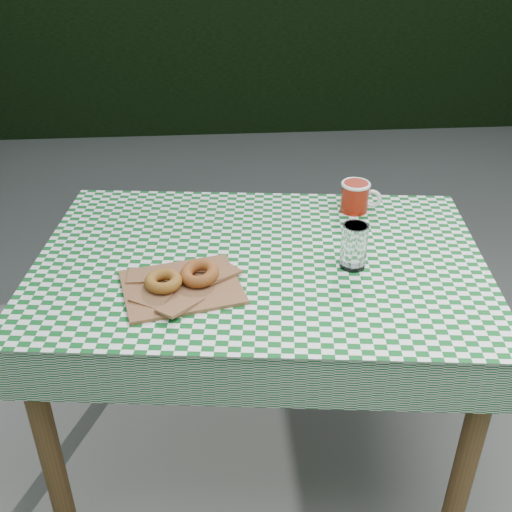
{
  "coord_description": "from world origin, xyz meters",
  "views": [
    {
      "loc": [
        -0.32,
        -1.64,
        1.66
      ],
      "look_at": [
        -0.21,
        -0.22,
        0.79
      ],
      "focal_mm": 43.27,
      "sensor_mm": 36.0,
      "label": 1
    }
  ],
  "objects_px": {
    "table": "(260,363)",
    "paper_bag": "(182,286)",
    "coffee_mug": "(355,197)",
    "drinking_glass": "(354,246)"
  },
  "relations": [
    {
      "from": "coffee_mug",
      "to": "drinking_glass",
      "type": "distance_m",
      "value": 0.33
    },
    {
      "from": "table",
      "to": "coffee_mug",
      "type": "distance_m",
      "value": 0.6
    },
    {
      "from": "paper_bag",
      "to": "coffee_mug",
      "type": "bearing_deg",
      "value": 36.74
    },
    {
      "from": "paper_bag",
      "to": "coffee_mug",
      "type": "distance_m",
      "value": 0.67
    },
    {
      "from": "paper_bag",
      "to": "table",
      "type": "bearing_deg",
      "value": 31.9
    },
    {
      "from": "table",
      "to": "paper_bag",
      "type": "bearing_deg",
      "value": -141.57
    },
    {
      "from": "drinking_glass",
      "to": "table",
      "type": "bearing_deg",
      "value": 166.57
    },
    {
      "from": "table",
      "to": "paper_bag",
      "type": "distance_m",
      "value": 0.46
    },
    {
      "from": "table",
      "to": "drinking_glass",
      "type": "distance_m",
      "value": 0.51
    },
    {
      "from": "table",
      "to": "paper_bag",
      "type": "relative_size",
      "value": 4.15
    }
  ]
}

